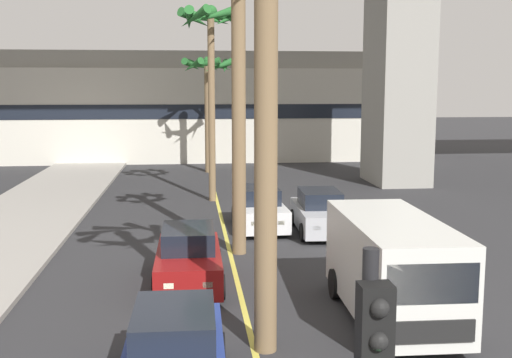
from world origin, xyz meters
The scene contains 10 objects.
lane_stripe_center centered at (0.00, 24.00, 0.00)m, with size 0.14×56.00×0.01m, color #DBCC4C.
pier_building_backdrop centered at (0.00, 50.28, 3.84)m, with size 32.66×8.04×7.80m.
car_queue_front centered at (3.50, 24.66, 0.72)m, with size 1.94×4.15×1.56m.
car_queue_second centered at (-1.57, 12.49, 0.72)m, with size 1.88×4.12×1.56m.
car_queue_third centered at (-1.33, 18.88, 0.72)m, with size 1.85×4.11×1.56m.
car_queue_fourth centered at (1.36, 25.63, 0.72)m, with size 1.93×4.15×1.56m.
delivery_van centered at (3.32, 15.75, 1.29)m, with size 2.23×5.28×2.36m.
palm_tree_near_median centered at (-0.08, 41.85, 5.64)m, with size 3.29×3.36×7.18m.
palm_tree_mid_median centered at (-0.19, 31.70, 7.54)m, with size 3.11×3.07×9.01m.
palm_tree_far_median centered at (0.31, 21.99, 7.07)m, with size 2.69×2.69×9.29m.
Camera 1 is at (-1.26, 2.02, 5.35)m, focal length 44.64 mm.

